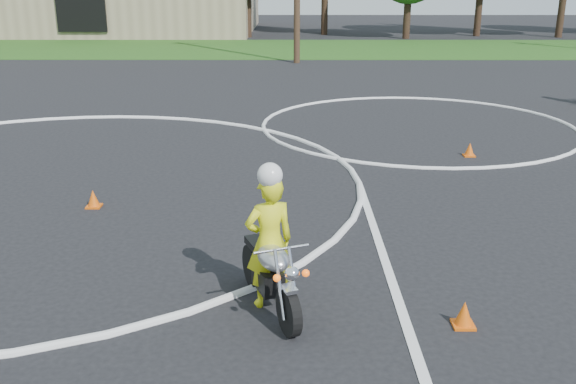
{
  "coord_description": "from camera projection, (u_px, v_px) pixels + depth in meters",
  "views": [
    {
      "loc": [
        4.7,
        -8.41,
        3.68
      ],
      "look_at": [
        4.67,
        -0.71,
        1.1
      ],
      "focal_mm": 40.0,
      "sensor_mm": 36.0,
      "label": 1
    }
  ],
  "objects": [
    {
      "name": "grass_strip",
      "position": [
        204.0,
        49.0,
        34.75
      ],
      "size": [
        120.0,
        10.0,
        0.02
      ],
      "primitive_type": "cube",
      "color": "#1E4714",
      "rests_on": "ground"
    },
    {
      "name": "course_markings",
      "position": [
        168.0,
        164.0,
        13.28
      ],
      "size": [
        19.05,
        19.05,
        0.12
      ],
      "color": "silver",
      "rests_on": "ground"
    },
    {
      "name": "primary_motorcycle",
      "position": [
        271.0,
        274.0,
        7.35
      ],
      "size": [
        0.82,
        1.71,
        0.94
      ],
      "rotation": [
        0.0,
        0.0,
        0.37
      ],
      "color": "black",
      "rests_on": "ground"
    },
    {
      "name": "rider_primary_grp",
      "position": [
        269.0,
        238.0,
        7.35
      ],
      "size": [
        0.68,
        0.56,
        1.75
      ],
      "rotation": [
        0.0,
        0.0,
        0.37
      ],
      "color": "yellow",
      "rests_on": "ground"
    },
    {
      "name": "traffic_cones",
      "position": [
        286.0,
        189.0,
        11.32
      ],
      "size": [
        18.57,
        13.53,
        0.3
      ],
      "color": "#E0560B",
      "rests_on": "ground"
    }
  ]
}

